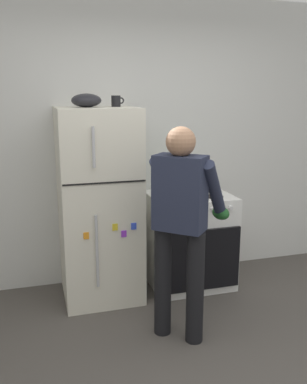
{
  "coord_description": "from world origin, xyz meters",
  "views": [
    {
      "loc": [
        -0.96,
        -2.02,
        1.82
      ],
      "look_at": [
        0.01,
        1.32,
        1.0
      ],
      "focal_mm": 39.39,
      "sensor_mm": 36.0,
      "label": 1
    }
  ],
  "objects_px": {
    "refrigerator": "(99,205)",
    "person_cook": "(181,216)",
    "red_pot": "(176,189)",
    "pepper_mill": "(211,178)",
    "stove_range": "(189,240)",
    "mixing_bowl": "(86,100)",
    "coffee_mug": "(116,101)"
  },
  "relations": [
    {
      "from": "person_cook",
      "to": "red_pot",
      "type": "height_order",
      "value": "person_cook"
    },
    {
      "from": "coffee_mug",
      "to": "mixing_bowl",
      "type": "height_order",
      "value": "mixing_bowl"
    },
    {
      "from": "red_pot",
      "to": "coffee_mug",
      "type": "height_order",
      "value": "coffee_mug"
    },
    {
      "from": "refrigerator",
      "to": "coffee_mug",
      "type": "bearing_deg",
      "value": 15.4
    },
    {
      "from": "mixing_bowl",
      "to": "pepper_mill",
      "type": "bearing_deg",
      "value": 9.18
    },
    {
      "from": "red_pot",
      "to": "pepper_mill",
      "type": "distance_m",
      "value": 0.52
    },
    {
      "from": "pepper_mill",
      "to": "stove_range",
      "type": "bearing_deg",
      "value": -144.96
    },
    {
      "from": "stove_range",
      "to": "person_cook",
      "type": "relative_size",
      "value": 0.56
    },
    {
      "from": "coffee_mug",
      "to": "stove_range",
      "type": "bearing_deg",
      "value": -5.11
    },
    {
      "from": "red_pot",
      "to": "stove_range",
      "type": "bearing_deg",
      "value": 13.92
    },
    {
      "from": "coffee_mug",
      "to": "pepper_mill",
      "type": "distance_m",
      "value": 1.25
    },
    {
      "from": "refrigerator",
      "to": "coffee_mug",
      "type": "relative_size",
      "value": 15.21
    },
    {
      "from": "pepper_mill",
      "to": "coffee_mug",
      "type": "bearing_deg",
      "value": -171.26
    },
    {
      "from": "red_pot",
      "to": "mixing_bowl",
      "type": "xyz_separation_m",
      "value": [
        -0.78,
        0.05,
        0.8
      ]
    },
    {
      "from": "stove_range",
      "to": "red_pot",
      "type": "xyz_separation_m",
      "value": [
        -0.16,
        -0.04,
        0.52
      ]
    },
    {
      "from": "person_cook",
      "to": "pepper_mill",
      "type": "xyz_separation_m",
      "value": [
        0.69,
        1.04,
        0.04
      ]
    },
    {
      "from": "refrigerator",
      "to": "mixing_bowl",
      "type": "xyz_separation_m",
      "value": [
        -0.08,
        0.0,
        0.91
      ]
    },
    {
      "from": "stove_range",
      "to": "mixing_bowl",
      "type": "relative_size",
      "value": 3.59
    },
    {
      "from": "stove_range",
      "to": "mixing_bowl",
      "type": "distance_m",
      "value": 1.62
    },
    {
      "from": "stove_range",
      "to": "mixing_bowl",
      "type": "xyz_separation_m",
      "value": [
        -0.94,
        0.01,
        1.32
      ]
    },
    {
      "from": "stove_range",
      "to": "red_pot",
      "type": "height_order",
      "value": "red_pot"
    },
    {
      "from": "mixing_bowl",
      "to": "coffee_mug",
      "type": "bearing_deg",
      "value": 10.78
    },
    {
      "from": "refrigerator",
      "to": "stove_range",
      "type": "height_order",
      "value": "refrigerator"
    },
    {
      "from": "red_pot",
      "to": "mixing_bowl",
      "type": "height_order",
      "value": "mixing_bowl"
    },
    {
      "from": "person_cook",
      "to": "pepper_mill",
      "type": "height_order",
      "value": "person_cook"
    },
    {
      "from": "stove_range",
      "to": "coffee_mug",
      "type": "height_order",
      "value": "coffee_mug"
    },
    {
      "from": "red_pot",
      "to": "coffee_mug",
      "type": "bearing_deg",
      "value": 169.02
    },
    {
      "from": "person_cook",
      "to": "red_pot",
      "type": "relative_size",
      "value": 4.41
    },
    {
      "from": "stove_range",
      "to": "person_cook",
      "type": "xyz_separation_m",
      "value": [
        -0.39,
        -0.83,
        0.51
      ]
    },
    {
      "from": "refrigerator",
      "to": "person_cook",
      "type": "distance_m",
      "value": 0.97
    },
    {
      "from": "refrigerator",
      "to": "pepper_mill",
      "type": "xyz_separation_m",
      "value": [
        1.16,
        0.2,
        0.14
      ]
    },
    {
      "from": "refrigerator",
      "to": "stove_range",
      "type": "distance_m",
      "value": 0.95
    }
  ]
}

